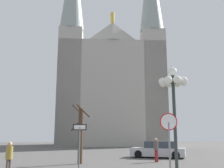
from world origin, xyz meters
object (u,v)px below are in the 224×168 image
stop_sign (169,133)px  bare_tree (80,133)px  pedestrian_walking (9,156)px  one_way_arrow_sign (79,144)px  parked_car_near_silver (159,150)px  pedestrian_standing (156,147)px  street_lamp (173,93)px  cathedral (111,81)px

stop_sign → bare_tree: size_ratio=0.71×
bare_tree → pedestrian_walking: (-3.43, -4.99, -1.05)m
stop_sign → one_way_arrow_sign: size_ratio=1.19×
parked_car_near_silver → pedestrian_standing: (-1.27, -3.36, 0.37)m
bare_tree → pedestrian_standing: 5.57m
street_lamp → one_way_arrow_sign: bearing=-177.2°
pedestrian_walking → cathedral: bearing=74.2°
one_way_arrow_sign → bare_tree: size_ratio=0.60×
stop_sign → one_way_arrow_sign: stop_sign is taller
stop_sign → street_lamp: 2.58m
cathedral → street_lamp: size_ratio=7.40×
pedestrian_walking → pedestrian_standing: 10.40m
cathedral → street_lamp: 35.61m
cathedral → pedestrian_standing: 30.22m
pedestrian_walking → bare_tree: bearing=55.5°
cathedral → parked_car_near_silver: (0.66, -24.91, -11.05)m
one_way_arrow_sign → street_lamp: 5.22m
parked_car_near_silver → pedestrian_walking: 13.41m
cathedral → pedestrian_walking: 36.57m
street_lamp → stop_sign: bearing=-120.8°
one_way_arrow_sign → stop_sign: bearing=-17.5°
bare_tree → pedestrian_walking: size_ratio=2.50×
bare_tree → pedestrian_walking: 6.15m
cathedral → street_lamp: bearing=-92.7°
cathedral → one_way_arrow_sign: 36.93m
cathedral → bare_tree: (-6.09, -28.65, -9.69)m
cathedral → parked_car_near_silver: 27.26m
pedestrian_walking → pedestrian_standing: bearing=31.1°
pedestrian_standing → one_way_arrow_sign: bearing=-130.2°
stop_sign → pedestrian_walking: (-7.02, 2.49, -1.03)m
one_way_arrow_sign → street_lamp: bearing=2.8°
parked_car_near_silver → street_lamp: bearing=-103.3°
stop_sign → pedestrian_walking: size_ratio=1.78×
cathedral → pedestrian_standing: (-0.61, -28.26, -10.68)m
street_lamp → pedestrian_standing: street_lamp is taller
stop_sign → parked_car_near_silver: size_ratio=0.59×
parked_car_near_silver → one_way_arrow_sign: bearing=-124.5°
street_lamp → pedestrian_standing: size_ratio=3.13×
one_way_arrow_sign → street_lamp: (4.59, 0.22, 2.47)m
stop_sign → pedestrian_walking: stop_sign is taller
parked_car_near_silver → stop_sign: bearing=-105.7°
one_way_arrow_sign → pedestrian_walking: 3.56m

